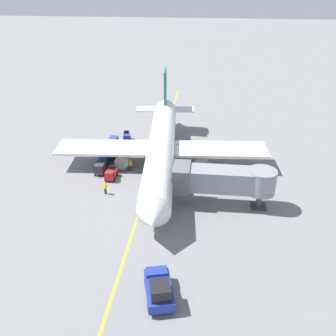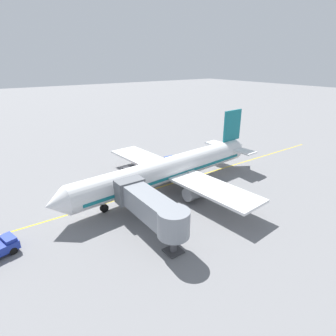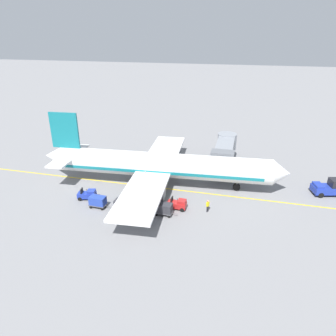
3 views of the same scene
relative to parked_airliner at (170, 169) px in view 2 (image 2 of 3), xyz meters
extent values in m
plane|color=slate|center=(1.14, -0.01, -3.19)|extent=(400.00, 400.00, 0.00)
cube|color=gold|center=(1.14, -0.01, -3.18)|extent=(0.24, 80.00, 0.01)
cylinder|color=white|center=(-0.02, 0.27, 0.10)|extent=(6.25, 32.19, 3.70)
cube|color=#14707A|center=(-0.02, 0.27, -0.36)|extent=(6.08, 29.64, 0.44)
cone|color=white|center=(-1.40, 17.42, 0.10)|extent=(3.81, 2.68, 3.63)
cone|color=white|center=(1.37, -17.07, 0.40)|extent=(3.36, 3.04, 3.14)
cube|color=black|center=(-1.25, 15.62, 0.75)|extent=(2.85, 1.32, 0.60)
cube|color=white|center=(0.06, -0.72, -0.55)|extent=(30.32, 7.59, 0.36)
cylinder|color=gray|center=(-5.49, -0.37, -1.80)|extent=(2.25, 3.35, 2.00)
cylinder|color=gray|center=(5.48, 0.51, -1.80)|extent=(2.25, 3.35, 2.00)
cube|color=#14707A|center=(1.18, -14.68, 4.70)|extent=(0.67, 4.41, 5.50)
cube|color=white|center=(1.16, -14.48, 0.65)|extent=(10.18, 3.39, 0.24)
cylinder|color=black|center=(-0.92, 11.44, -2.64)|extent=(0.54, 1.13, 1.10)
cylinder|color=gray|center=(-0.92, 11.44, -1.09)|extent=(0.24, 0.24, 2.00)
cylinder|color=black|center=(-2.15, -1.91, -2.64)|extent=(0.54, 1.13, 1.10)
cylinder|color=gray|center=(-2.15, -1.91, -1.09)|extent=(0.24, 0.24, 2.00)
cylinder|color=black|center=(2.43, -1.54, -2.64)|extent=(0.54, 1.13, 1.10)
cylinder|color=gray|center=(2.43, -1.54, -1.09)|extent=(0.24, 0.24, 2.00)
cube|color=gray|center=(-7.82, 8.88, 0.30)|extent=(10.11, 2.80, 2.60)
cube|color=slate|center=(-3.57, 8.88, 0.30)|extent=(2.00, 3.50, 2.99)
cylinder|color=gray|center=(-12.88, 8.88, 0.30)|extent=(3.36, 3.36, 2.86)
cylinder|color=#4C4C51|center=(-12.88, 8.88, -2.09)|extent=(0.70, 0.70, 2.19)
cube|color=#38383A|center=(-12.88, 8.88, -3.11)|extent=(1.80, 1.80, 0.16)
cube|color=#1E339E|center=(-2.54, 22.78, -1.71)|extent=(2.09, 1.54, 0.36)
cylinder|color=black|center=(-1.66, 23.12, -2.79)|extent=(0.54, 0.86, 0.80)
cylinder|color=black|center=(-3.47, 22.65, -2.79)|extent=(0.54, 0.86, 0.80)
cube|color=#B21E1E|center=(6.36, 4.04, -2.56)|extent=(1.29, 2.54, 0.70)
cube|color=#B21E1E|center=(6.39, 4.73, -1.99)|extent=(1.06, 1.08, 0.44)
cube|color=black|center=(6.34, 3.36, -1.89)|extent=(0.85, 0.19, 0.64)
cylinder|color=black|center=(6.37, 4.17, -1.91)|extent=(0.09, 0.27, 0.54)
cylinder|color=black|center=(5.85, 4.94, -2.91)|extent=(0.22, 0.57, 0.56)
cylinder|color=black|center=(6.93, 4.90, -2.91)|extent=(0.22, 0.57, 0.56)
cylinder|color=black|center=(5.79, 3.19, -2.91)|extent=(0.22, 0.57, 0.56)
cylinder|color=black|center=(6.87, 3.15, -2.91)|extent=(0.22, 0.57, 0.56)
cube|color=navy|center=(6.63, -2.62, -2.56)|extent=(1.93, 2.75, 0.70)
cube|color=navy|center=(6.85, -1.97, -1.99)|extent=(1.30, 1.32, 0.44)
cube|color=black|center=(6.41, -3.27, -1.89)|extent=(0.85, 0.42, 0.64)
cylinder|color=black|center=(6.67, -2.50, -1.91)|extent=(0.16, 0.28, 0.54)
cylinder|color=black|center=(6.40, -1.62, -2.91)|extent=(0.37, 0.59, 0.56)
cylinder|color=black|center=(7.42, -1.96, -2.91)|extent=(0.37, 0.59, 0.56)
cylinder|color=black|center=(5.84, -3.28, -2.91)|extent=(0.37, 0.59, 0.56)
cylinder|color=black|center=(6.86, -3.62, -2.91)|extent=(0.37, 0.59, 0.56)
cube|color=#1E339E|center=(6.93, -8.73, -2.56)|extent=(1.70, 2.70, 0.70)
cube|color=#1E339E|center=(6.79, -8.05, -1.99)|extent=(1.22, 1.24, 0.44)
cube|color=black|center=(7.08, -9.40, -1.89)|extent=(0.85, 0.33, 0.64)
cylinder|color=black|center=(6.91, -8.60, -1.91)|extent=(0.13, 0.27, 0.54)
cylinder|color=black|center=(6.22, -7.98, -2.91)|extent=(0.31, 0.59, 0.56)
cylinder|color=black|center=(7.28, -7.76, -2.91)|extent=(0.31, 0.59, 0.56)
cylinder|color=black|center=(6.59, -9.70, -2.91)|extent=(0.31, 0.59, 0.56)
cylinder|color=black|center=(7.65, -9.47, -2.91)|extent=(0.31, 0.59, 0.56)
cube|color=#4C4C51|center=(8.19, 2.77, -2.77)|extent=(1.38, 2.25, 0.12)
cube|color=#2D2D33|center=(8.19, 2.77, -2.16)|extent=(1.31, 2.14, 1.10)
cylinder|color=#4C4C51|center=(8.25, 4.22, -2.78)|extent=(0.10, 0.70, 0.07)
cylinder|color=black|center=(7.67, 3.62, -3.01)|extent=(0.13, 0.36, 0.36)
cylinder|color=black|center=(8.78, 3.58, -3.01)|extent=(0.13, 0.36, 0.36)
cylinder|color=black|center=(7.61, 1.97, -3.01)|extent=(0.13, 0.36, 0.36)
cylinder|color=black|center=(8.71, 1.93, -3.01)|extent=(0.13, 0.36, 0.36)
cube|color=#4C4C51|center=(8.34, -0.36, -2.77)|extent=(1.38, 2.25, 0.12)
cube|color=#233D9E|center=(8.34, -0.36, -2.16)|extent=(1.31, 2.14, 1.10)
cylinder|color=#4C4C51|center=(8.40, 1.09, -2.78)|extent=(0.10, 0.70, 0.07)
cylinder|color=black|center=(7.82, 0.49, -3.01)|extent=(0.13, 0.36, 0.36)
cylinder|color=black|center=(8.93, 0.44, -3.01)|extent=(0.13, 0.36, 0.36)
cylinder|color=black|center=(7.76, -1.16, -3.01)|extent=(0.13, 0.36, 0.36)
cylinder|color=black|center=(8.86, -1.21, -3.01)|extent=(0.13, 0.36, 0.36)
cube|color=#4C4C51|center=(8.62, -2.65, -2.77)|extent=(1.38, 2.25, 0.12)
cube|color=#2D2D33|center=(8.62, -2.65, -2.16)|extent=(1.31, 2.14, 1.10)
cylinder|color=#4C4C51|center=(8.67, -1.20, -2.78)|extent=(0.10, 0.70, 0.07)
cylinder|color=black|center=(8.10, -1.80, -3.01)|extent=(0.13, 0.36, 0.36)
cylinder|color=black|center=(9.20, -1.85, -3.01)|extent=(0.13, 0.36, 0.36)
cylinder|color=black|center=(8.03, -3.45, -3.01)|extent=(0.13, 0.36, 0.36)
cylinder|color=black|center=(9.14, -3.49, -3.01)|extent=(0.13, 0.36, 0.36)
cube|color=#4C4C51|center=(8.59, -6.24, -2.77)|extent=(1.38, 2.25, 0.12)
cube|color=#233D9E|center=(8.59, -6.24, -2.16)|extent=(1.31, 2.14, 1.10)
cylinder|color=#4C4C51|center=(8.65, -4.79, -2.78)|extent=(0.10, 0.70, 0.07)
cylinder|color=black|center=(8.07, -5.40, -3.01)|extent=(0.13, 0.36, 0.36)
cylinder|color=black|center=(9.18, -5.44, -3.01)|extent=(0.13, 0.36, 0.36)
cylinder|color=black|center=(8.01, -7.04, -3.01)|extent=(0.13, 0.36, 0.36)
cylinder|color=black|center=(9.11, -7.09, -3.01)|extent=(0.13, 0.36, 0.36)
cylinder|color=#232328|center=(4.82, -0.20, -2.76)|extent=(0.15, 0.15, 0.85)
cylinder|color=#232328|center=(4.63, -0.26, -2.76)|extent=(0.15, 0.15, 0.85)
cube|color=yellow|center=(4.72, -0.23, -2.04)|extent=(0.44, 0.35, 0.60)
cylinder|color=yellow|center=(4.96, -0.15, -2.09)|extent=(0.24, 0.16, 0.57)
cylinder|color=yellow|center=(4.49, -0.32, -2.09)|extent=(0.24, 0.16, 0.57)
sphere|color=#997051|center=(4.72, -0.23, -1.61)|extent=(0.22, 0.22, 0.22)
cube|color=red|center=(4.72, -0.23, -1.59)|extent=(0.28, 0.16, 0.10)
cylinder|color=#232328|center=(6.00, 8.14, -2.76)|extent=(0.15, 0.15, 0.85)
cylinder|color=#232328|center=(6.17, 8.04, -2.76)|extent=(0.15, 0.15, 0.85)
cube|color=yellow|center=(6.08, 8.09, -2.04)|extent=(0.45, 0.40, 0.60)
cylinder|color=yellow|center=(5.87, 8.22, -2.09)|extent=(0.24, 0.19, 0.57)
cylinder|color=yellow|center=(6.30, 7.97, -2.09)|extent=(0.24, 0.19, 0.57)
sphere|color=beige|center=(6.08, 8.09, -1.61)|extent=(0.22, 0.22, 0.22)
cube|color=red|center=(6.08, 8.09, -1.59)|extent=(0.27, 0.20, 0.10)
cylinder|color=#232328|center=(4.31, 1.51, -2.76)|extent=(0.15, 0.15, 0.85)
cylinder|color=#232328|center=(4.12, 1.42, -2.76)|extent=(0.15, 0.15, 0.85)
cube|color=orange|center=(4.22, 1.47, -2.04)|extent=(0.45, 0.38, 0.60)
cylinder|color=orange|center=(4.44, 1.57, -2.09)|extent=(0.24, 0.17, 0.57)
cylinder|color=orange|center=(3.99, 1.36, -2.09)|extent=(0.24, 0.17, 0.57)
sphere|color=beige|center=(4.22, 1.47, -1.61)|extent=(0.22, 0.22, 0.22)
cube|color=red|center=(4.22, 1.47, -1.59)|extent=(0.27, 0.18, 0.10)
camera|label=1|loc=(-6.39, 47.77, 21.83)|focal=40.26mm
camera|label=2|loc=(-32.03, 23.25, 15.65)|focal=29.56mm
camera|label=3|loc=(40.92, 11.70, 18.30)|focal=33.01mm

